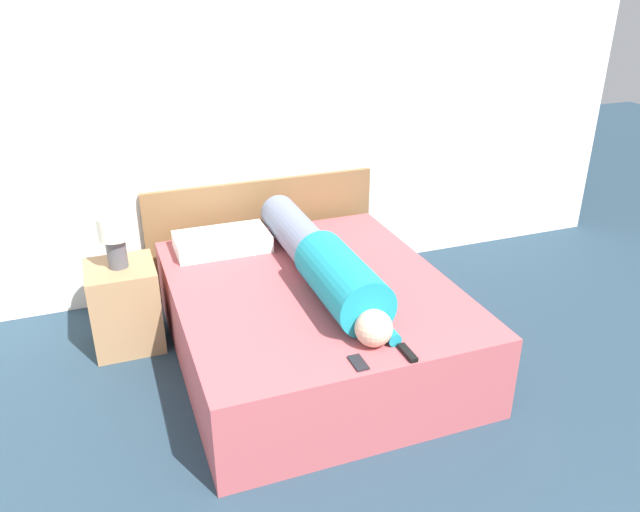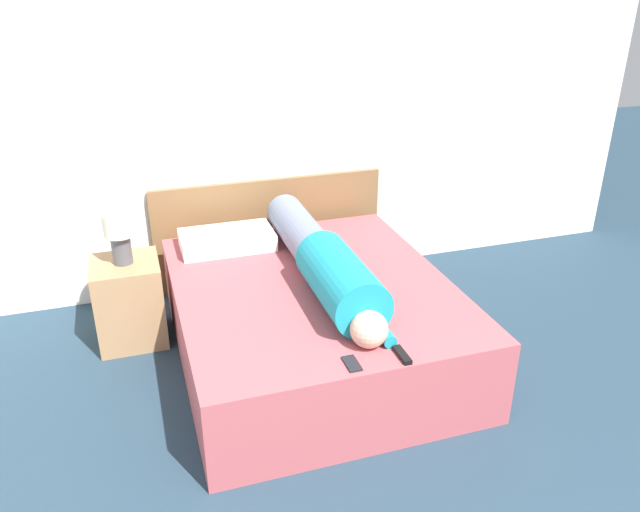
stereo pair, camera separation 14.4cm
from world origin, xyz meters
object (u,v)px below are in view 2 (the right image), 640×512
Objects in this scene: table_lamp at (119,233)px; person_lying at (324,262)px; cell_phone at (352,364)px; bed at (313,320)px; pillow_near_headboard at (227,240)px; nightstand at (129,302)px; tv_remote at (402,355)px.

table_lamp is 1.28m from person_lying.
cell_phone is at bearing -99.30° from person_lying.
bed is 3.09× the size of pillow_near_headboard.
table_lamp is (0.00, 0.00, 0.48)m from nightstand.
tv_remote is at bearing -48.38° from table_lamp.
nightstand is 4.30× the size of cell_phone.
tv_remote is at bearing -69.63° from pillow_near_headboard.
tv_remote is (1.26, -1.42, -0.24)m from table_lamp.
bed is 0.90m from cell_phone.
cell_phone is (-0.14, -0.85, -0.14)m from person_lying.
nightstand is 1.75m from cell_phone.
table_lamp reaches higher than pillow_near_headboard.
nightstand is at bearing 0.00° from table_lamp.
tv_remote reaches higher than bed.
tv_remote is at bearing -3.46° from cell_phone.
person_lying is at bearing -26.08° from nightstand.
table_lamp is 0.53× the size of pillow_near_headboard.
nightstand is 3.72× the size of tv_remote.
nightstand reaches higher than bed.
person_lying is 0.88m from tv_remote.
table_lamp reaches higher than tv_remote.
table_lamp reaches higher than cell_phone.
tv_remote is 1.15× the size of cell_phone.
person_lying reaches higher than nightstand.
cell_phone is (1.01, -1.41, 0.24)m from nightstand.
bed is at bearing -26.96° from nightstand.
table_lamp reaches higher than person_lying.
person_lying is at bearing -26.08° from table_lamp.
table_lamp is (-1.08, 0.55, 0.51)m from bed.
nightstand is (-1.08, 0.55, 0.02)m from bed.
tv_remote is (0.58, -1.57, -0.04)m from pillow_near_headboard.
cell_phone is at bearing -54.44° from nightstand.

